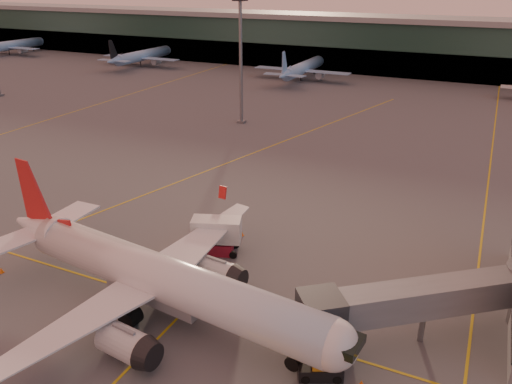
% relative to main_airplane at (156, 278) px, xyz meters
% --- Properties ---
extents(ground, '(600.00, 600.00, 0.00)m').
position_rel_main_airplane_xyz_m(ground, '(-2.99, -3.17, -3.93)').
color(ground, '#4C4F54').
rests_on(ground, ground).
extents(taxi_markings, '(100.12, 173.00, 0.01)m').
position_rel_main_airplane_xyz_m(taxi_markings, '(-10.31, 41.32, -3.93)').
color(taxi_markings, gold).
rests_on(taxi_markings, ground).
extents(terminal, '(400.00, 20.00, 17.60)m').
position_rel_main_airplane_xyz_m(terminal, '(-2.99, 138.62, 4.83)').
color(terminal, '#19382D').
rests_on(terminal, ground).
extents(mast_west_near, '(2.40, 2.40, 25.60)m').
position_rel_main_airplane_xyz_m(mast_west_near, '(-22.99, 62.83, 10.93)').
color(mast_west_near, slate).
rests_on(mast_west_near, ground).
extents(distant_aircraft_row, '(350.00, 34.00, 13.00)m').
position_rel_main_airplane_xyz_m(distant_aircraft_row, '(7.84, 114.83, -3.93)').
color(distant_aircraft_row, '#86B0E1').
rests_on(distant_aircraft_row, ground).
extents(main_airplane, '(40.11, 36.26, 12.11)m').
position_rel_main_airplane_xyz_m(main_airplane, '(0.00, 0.00, 0.00)').
color(main_airplane, white).
rests_on(main_airplane, ground).
extents(jet_bridge, '(20.08, 16.47, 5.95)m').
position_rel_main_airplane_xyz_m(jet_bridge, '(24.12, 7.47, 0.19)').
color(jet_bridge, slate).
rests_on(jet_bridge, ground).
extents(catering_truck, '(6.03, 4.17, 4.30)m').
position_rel_main_airplane_xyz_m(catering_truck, '(-0.51, 12.21, -1.49)').
color(catering_truck, maroon).
rests_on(catering_truck, ground).
extents(pushback_tug, '(3.99, 3.18, 1.82)m').
position_rel_main_airplane_xyz_m(pushback_tug, '(16.40, -1.22, -3.20)').
color(pushback_tug, black).
rests_on(pushback_tug, ground).
extents(cone_nose, '(0.45, 0.45, 0.57)m').
position_rel_main_airplane_xyz_m(cone_nose, '(19.69, -0.90, -3.66)').
color(cone_nose, orange).
rests_on(cone_nose, ground).
extents(cone_tail, '(0.49, 0.49, 0.63)m').
position_rel_main_airplane_xyz_m(cone_tail, '(-19.52, -1.51, -3.63)').
color(cone_tail, orange).
rests_on(cone_tail, ground).
extents(cone_wing_left, '(0.48, 0.48, 0.61)m').
position_rel_main_airplane_xyz_m(cone_wing_left, '(0.19, 17.03, -3.64)').
color(cone_wing_left, orange).
rests_on(cone_wing_left, ground).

